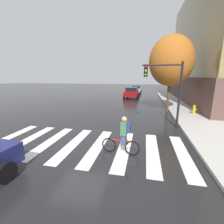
# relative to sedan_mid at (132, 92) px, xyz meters

# --- Properties ---
(ground_plane) EXTENTS (120.00, 120.00, 0.00)m
(ground_plane) POSITION_rel_sedan_mid_xyz_m (-1.14, -17.85, -0.85)
(ground_plane) COLOR black
(crosswalk_stripes) EXTENTS (9.56, 4.05, 0.01)m
(crosswalk_stripes) POSITION_rel_sedan_mid_xyz_m (-0.78, -17.85, -0.84)
(crosswalk_stripes) COLOR silver
(crosswalk_stripes) RESTS_ON ground
(sedan_mid) EXTENTS (2.36, 4.82, 1.64)m
(sedan_mid) POSITION_rel_sedan_mid_xyz_m (0.00, 0.00, 0.00)
(sedan_mid) COLOR maroon
(sedan_mid) RESTS_ON ground
(sedan_far) EXTENTS (2.04, 4.32, 1.49)m
(sedan_far) POSITION_rel_sedan_mid_xyz_m (0.28, 7.10, -0.08)
(sedan_far) COLOR #B7B7BC
(sedan_far) RESTS_ON ground
(cyclist) EXTENTS (1.71, 0.38, 1.69)m
(cyclist) POSITION_rel_sedan_mid_xyz_m (1.17, -18.34, -0.00)
(cyclist) COLOR black
(cyclist) RESTS_ON ground
(traffic_light_near) EXTENTS (2.47, 0.28, 4.20)m
(traffic_light_near) POSITION_rel_sedan_mid_xyz_m (3.31, -14.07, 2.01)
(traffic_light_near) COLOR black
(traffic_light_near) RESTS_ON ground
(fire_hydrant) EXTENTS (0.33, 0.22, 0.78)m
(fire_hydrant) POSITION_rel_sedan_mid_xyz_m (6.21, -10.33, -0.32)
(fire_hydrant) COLOR gold
(fire_hydrant) RESTS_ON sidewalk
(street_tree_near) EXTENTS (3.87, 3.87, 6.88)m
(street_tree_near) POSITION_rel_sedan_mid_xyz_m (4.16, -9.23, 3.80)
(street_tree_near) COLOR #4C3823
(street_tree_near) RESTS_ON ground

